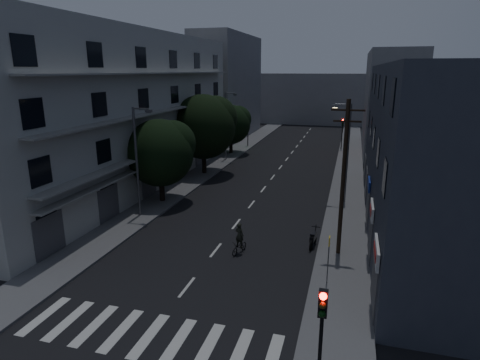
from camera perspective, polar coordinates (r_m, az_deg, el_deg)
The scene contains 23 objects.
ground at distance 41.83m, azimuth 4.81°, elevation 0.58°, with size 160.00×160.00×0.00m, color black.
sidewalk_left at distance 43.78m, azimuth -4.87°, elevation 1.35°, with size 3.00×90.00×0.15m, color #565659.
sidewalk_right at distance 41.13m, azimuth 15.12°, elevation -0.06°, with size 3.00×90.00×0.15m, color #565659.
crosswalk at distance 18.22m, azimuth -12.82°, elevation -20.76°, with size 10.90×3.00×0.01m.
lane_markings at distance 47.81m, azimuth 6.24°, elevation 2.42°, with size 0.15×60.50×0.01m.
building_left at distance 38.28m, azimuth -15.22°, elevation 9.38°, with size 7.00×36.00×14.00m.
building_right at distance 29.55m, azimuth 24.21°, elevation 3.99°, with size 6.19×28.00×11.00m.
building_far_left at distance 65.77m, azimuth -1.64°, elevation 13.06°, with size 6.00×20.00×16.00m, color slate.
building_far_right at distance 57.08m, azimuth 20.48°, elevation 10.26°, with size 6.00×20.00×13.00m, color slate.
building_far_end at distance 85.27m, azimuth 10.79°, elevation 11.31°, with size 24.00×8.00×10.00m, color slate.
tree_near at distance 33.09m, azimuth -11.21°, elevation 4.16°, with size 5.48×5.48×6.75m.
tree_mid at distance 41.73m, azimuth -5.12°, elevation 7.89°, with size 6.63×6.63×8.16m.
tree_far at distance 52.20m, azimuth -1.25°, elevation 8.11°, with size 5.03×5.03×6.22m.
traffic_signal_near at distance 13.31m, azimuth 11.53°, elevation -19.45°, with size 0.28×0.37×4.10m.
traffic_signal_far_right at distance 56.42m, azimuth 14.36°, elevation 7.21°, with size 0.28×0.37×4.10m.
traffic_signal_far_left at distance 57.25m, azimuth 1.12°, elevation 7.79°, with size 0.28×0.37×4.10m.
street_lamp_left_near at distance 29.84m, azimuth -14.33°, elevation 3.21°, with size 1.51×0.25×8.00m.
street_lamp_right at distance 33.28m, azimuth 14.89°, elevation 4.40°, with size 1.51×0.25×8.00m.
street_lamp_left_far at distance 48.24m, azimuth -1.94°, elevation 8.16°, with size 1.51×0.25×8.00m.
utility_pole at distance 23.31m, azimuth 14.50°, elevation 0.54°, with size 1.80×0.24×9.00m.
bus_stop_sign at distance 20.79m, azimuth 12.51°, elevation -9.90°, with size 0.06×0.35×2.52m.
motorcycle at distance 25.59m, azimuth 10.38°, elevation -8.25°, with size 0.56×1.94×1.24m.
cyclist at distance 24.25m, azimuth -0.07°, elevation -8.96°, with size 0.94×1.61×1.92m.
Camera 1 is at (7.50, -14.76, 10.63)m, focal length 30.00 mm.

